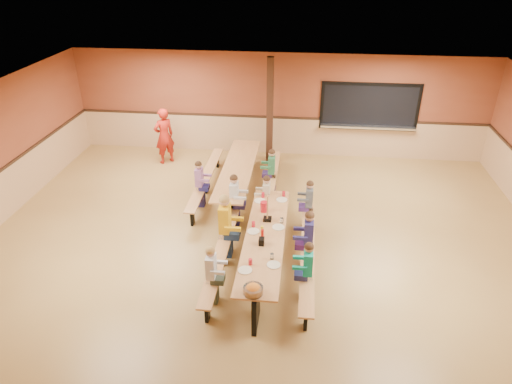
# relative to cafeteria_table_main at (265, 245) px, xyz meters

# --- Properties ---
(ground) EXTENTS (12.00, 12.00, 0.00)m
(ground) POSITION_rel_cafeteria_table_main_xyz_m (-0.15, 0.67, -0.53)
(ground) COLOR olive
(ground) RESTS_ON ground
(room_envelope) EXTENTS (12.04, 10.04, 3.02)m
(room_envelope) POSITION_rel_cafeteria_table_main_xyz_m (-0.15, 0.67, 0.16)
(room_envelope) COLOR brown
(room_envelope) RESTS_ON ground
(kitchen_pass_through) EXTENTS (2.78, 0.28, 1.38)m
(kitchen_pass_through) POSITION_rel_cafeteria_table_main_xyz_m (2.45, 5.63, 0.96)
(kitchen_pass_through) COLOR black
(kitchen_pass_through) RESTS_ON ground
(structural_post) EXTENTS (0.18, 0.18, 3.00)m
(structural_post) POSITION_rel_cafeteria_table_main_xyz_m (-0.35, 5.07, 0.97)
(structural_post) COLOR black
(structural_post) RESTS_ON ground
(cafeteria_table_main) EXTENTS (1.91, 3.70, 0.74)m
(cafeteria_table_main) POSITION_rel_cafeteria_table_main_xyz_m (0.00, 0.00, 0.00)
(cafeteria_table_main) COLOR #BA7F4A
(cafeteria_table_main) RESTS_ON ground
(cafeteria_table_second) EXTENTS (1.91, 3.70, 0.74)m
(cafeteria_table_second) POSITION_rel_cafeteria_table_main_xyz_m (-0.95, 2.92, 0.00)
(cafeteria_table_second) COLOR #BA7F4A
(cafeteria_table_second) RESTS_ON ground
(seated_child_white_left) EXTENTS (0.34, 0.28, 1.15)m
(seated_child_white_left) POSITION_rel_cafeteria_table_main_xyz_m (-0.83, -1.09, 0.05)
(seated_child_white_left) COLOR silver
(seated_child_white_left) RESTS_ON ground
(seated_adult_yellow) EXTENTS (0.45, 0.37, 1.37)m
(seated_adult_yellow) POSITION_rel_cafeteria_table_main_xyz_m (-0.83, 0.31, 0.16)
(seated_adult_yellow) COLOR gold
(seated_adult_yellow) RESTS_ON ground
(seated_child_grey_left) EXTENTS (0.37, 0.31, 1.22)m
(seated_child_grey_left) POSITION_rel_cafeteria_table_main_xyz_m (-0.83, 1.50, 0.08)
(seated_child_grey_left) COLOR silver
(seated_child_grey_left) RESTS_ON ground
(seated_child_teal_right) EXTENTS (0.35, 0.28, 1.17)m
(seated_child_teal_right) POSITION_rel_cafeteria_table_main_xyz_m (0.83, -0.81, 0.06)
(seated_child_teal_right) COLOR #12A58C
(seated_child_teal_right) RESTS_ON ground
(seated_child_navy_right) EXTENTS (0.38, 0.31, 1.23)m
(seated_child_navy_right) POSITION_rel_cafeteria_table_main_xyz_m (0.82, 0.11, 0.09)
(seated_child_navy_right) COLOR navy
(seated_child_navy_right) RESTS_ON ground
(seated_child_char_right) EXTENTS (0.34, 0.28, 1.14)m
(seated_child_char_right) POSITION_rel_cafeteria_table_main_xyz_m (0.83, 1.55, 0.05)
(seated_child_char_right) COLOR #494E54
(seated_child_char_right) RESTS_ON ground
(seated_child_purple_sec) EXTENTS (0.35, 0.28, 1.16)m
(seated_child_purple_sec) POSITION_rel_cafeteria_table_main_xyz_m (-1.78, 2.23, 0.06)
(seated_child_purple_sec) COLOR #945E98
(seated_child_purple_sec) RESTS_ON ground
(seated_child_green_sec) EXTENTS (0.35, 0.29, 1.17)m
(seated_child_green_sec) POSITION_rel_cafeteria_table_main_xyz_m (-0.13, 3.10, 0.06)
(seated_child_green_sec) COLOR #32794B
(seated_child_green_sec) RESTS_ON ground
(seated_child_tan_sec) EXTENTS (0.34, 0.27, 1.14)m
(seated_child_tan_sec) POSITION_rel_cafeteria_table_main_xyz_m (-0.13, 1.69, 0.04)
(seated_child_tan_sec) COLOR #BDB594
(seated_child_tan_sec) RESTS_ON ground
(standing_woman) EXTENTS (0.70, 0.69, 1.63)m
(standing_woman) POSITION_rel_cafeteria_table_main_xyz_m (-3.32, 4.60, 0.29)
(standing_woman) COLOR #A51D12
(standing_woman) RESTS_ON ground
(punch_pitcher) EXTENTS (0.16, 0.16, 0.22)m
(punch_pitcher) POSITION_rel_cafeteria_table_main_xyz_m (-0.10, 0.89, 0.32)
(punch_pitcher) COLOR red
(punch_pitcher) RESTS_ON cafeteria_table_main
(chip_bowl) EXTENTS (0.32, 0.32, 0.15)m
(chip_bowl) POSITION_rel_cafeteria_table_main_xyz_m (-0.03, -1.65, 0.29)
(chip_bowl) COLOR orange
(chip_bowl) RESTS_ON cafeteria_table_main
(napkin_dispenser) EXTENTS (0.10, 0.14, 0.13)m
(napkin_dispenser) POSITION_rel_cafeteria_table_main_xyz_m (-0.04, -0.30, 0.28)
(napkin_dispenser) COLOR black
(napkin_dispenser) RESTS_ON cafeteria_table_main
(condiment_mustard) EXTENTS (0.06, 0.06, 0.17)m
(condiment_mustard) POSITION_rel_cafeteria_table_main_xyz_m (-0.06, 0.05, 0.30)
(condiment_mustard) COLOR yellow
(condiment_mustard) RESTS_ON cafeteria_table_main
(condiment_ketchup) EXTENTS (0.06, 0.06, 0.17)m
(condiment_ketchup) POSITION_rel_cafeteria_table_main_xyz_m (-0.04, -0.07, 0.30)
(condiment_ketchup) COLOR #B2140F
(condiment_ketchup) RESTS_ON cafeteria_table_main
(table_paddle) EXTENTS (0.16, 0.16, 0.56)m
(table_paddle) POSITION_rel_cafeteria_table_main_xyz_m (-0.00, 0.54, 0.35)
(table_paddle) COLOR black
(table_paddle) RESTS_ON cafeteria_table_main
(place_settings) EXTENTS (0.65, 3.30, 0.11)m
(place_settings) POSITION_rel_cafeteria_table_main_xyz_m (0.00, 0.00, 0.27)
(place_settings) COLOR beige
(place_settings) RESTS_ON cafeteria_table_main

